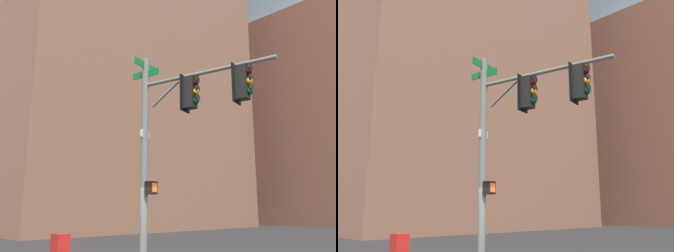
# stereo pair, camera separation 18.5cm
# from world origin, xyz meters

# --- Properties ---
(signal_pole_assembly) EXTENTS (1.60, 4.88, 6.87)m
(signal_pole_assembly) POSITION_xyz_m (-0.50, 0.85, 4.40)
(signal_pole_assembly) COLOR slate
(signal_pole_assembly) RESTS_ON ground_plane
(newspaper_box) EXTENTS (0.49, 0.59, 1.05)m
(newspaper_box) POSITION_xyz_m (1.19, -2.74, 0.53)
(newspaper_box) COLOR red
(newspaper_box) RESTS_ON ground_plane
(building_brick_nearside) EXTENTS (27.10, 18.82, 44.22)m
(building_brick_nearside) POSITION_xyz_m (-16.03, -23.42, 22.11)
(building_brick_nearside) COLOR #845B47
(building_brick_nearside) RESTS_ON ground_plane
(building_brick_midblock) EXTENTS (23.58, 17.90, 28.64)m
(building_brick_midblock) POSITION_xyz_m (-47.34, -13.52, 14.32)
(building_brick_midblock) COLOR brown
(building_brick_midblock) RESTS_ON ground_plane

